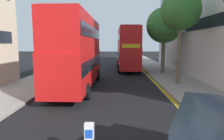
# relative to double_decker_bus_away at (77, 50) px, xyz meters

# --- Properties ---
(sidewalk_right) EXTENTS (4.00, 80.00, 0.14)m
(sidewalk_right) POSITION_rel_double_decker_bus_away_xyz_m (8.79, 2.41, -2.96)
(sidewalk_right) COLOR gray
(sidewalk_right) RESTS_ON ground
(sidewalk_left) EXTENTS (4.00, 80.00, 0.14)m
(sidewalk_left) POSITION_rel_double_decker_bus_away_xyz_m (-4.21, 2.41, -2.96)
(sidewalk_left) COLOR gray
(sidewalk_left) RESTS_ON ground
(kerb_line_outer) EXTENTS (0.10, 56.00, 0.01)m
(kerb_line_outer) POSITION_rel_double_decker_bus_away_xyz_m (6.69, 0.41, -3.03)
(kerb_line_outer) COLOR yellow
(kerb_line_outer) RESTS_ON ground
(kerb_line_inner) EXTENTS (0.10, 56.00, 0.01)m
(kerb_line_inner) POSITION_rel_double_decker_bus_away_xyz_m (6.53, 0.41, -3.03)
(kerb_line_inner) COLOR yellow
(kerb_line_inner) RESTS_ON ground
(double_decker_bus_away) EXTENTS (2.86, 10.83, 5.64)m
(double_decker_bus_away) POSITION_rel_double_decker_bus_away_xyz_m (0.00, 0.00, 0.00)
(double_decker_bus_away) COLOR red
(double_decker_bus_away) RESTS_ON ground
(double_decker_bus_oncoming) EXTENTS (2.93, 10.85, 5.64)m
(double_decker_bus_oncoming) POSITION_rel_double_decker_bus_away_xyz_m (4.59, 11.61, 0.00)
(double_decker_bus_oncoming) COLOR red
(double_decker_bus_oncoming) RESTS_ON ground
(pedestrian_far) EXTENTS (0.34, 0.22, 1.62)m
(pedestrian_far) POSITION_rel_double_decker_bus_away_xyz_m (10.23, 7.73, -2.04)
(pedestrian_far) COLOR #2D2D38
(pedestrian_far) RESTS_ON sidewalk_right
(street_tree_near) EXTENTS (4.03, 4.03, 7.49)m
(street_tree_near) POSITION_rel_double_decker_bus_away_xyz_m (8.48, 7.54, 2.55)
(street_tree_near) COLOR #6B6047
(street_tree_near) RESTS_ON sidewalk_right
(street_tree_mid) EXTENTS (3.26, 3.26, 7.75)m
(street_tree_mid) POSITION_rel_double_decker_bus_away_xyz_m (8.35, 1.26, 3.17)
(street_tree_mid) COLOR #6B6047
(street_tree_mid) RESTS_ON sidewalk_right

